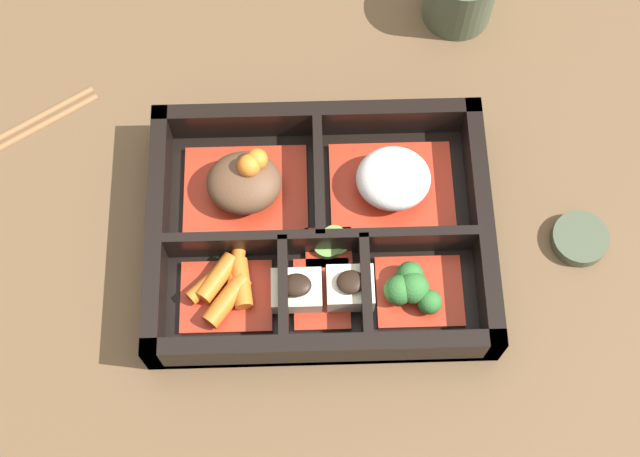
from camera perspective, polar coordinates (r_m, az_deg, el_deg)
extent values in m
plane|color=brown|center=(0.77, 0.00, -0.71)|extent=(3.00, 3.00, 0.00)
cube|color=black|center=(0.77, 0.00, -0.57)|extent=(0.29, 0.22, 0.01)
cube|color=black|center=(0.72, 0.23, -7.76)|extent=(0.29, 0.01, 0.05)
cube|color=black|center=(0.80, -0.20, 6.88)|extent=(0.29, 0.01, 0.05)
cube|color=black|center=(0.76, -10.31, -0.31)|extent=(0.01, 0.22, 0.05)
cube|color=black|center=(0.76, 10.27, 0.20)|extent=(0.01, 0.22, 0.05)
cube|color=black|center=(0.75, 0.03, -0.99)|extent=(0.26, 0.01, 0.05)
cube|color=black|center=(0.73, -2.33, -4.11)|extent=(0.01, 0.08, 0.05)
cube|color=black|center=(0.73, 2.89, -3.97)|extent=(0.01, 0.08, 0.05)
cube|color=black|center=(0.77, -0.08, 2.84)|extent=(0.01, 0.11, 0.05)
cube|color=#B22D19|center=(0.78, -4.77, 2.31)|extent=(0.11, 0.09, 0.01)
ellipsoid|color=brown|center=(0.76, -4.88, 2.93)|extent=(0.06, 0.06, 0.03)
sphere|color=orange|center=(0.75, -4.57, 4.03)|extent=(0.02, 0.02, 0.02)
sphere|color=orange|center=(0.75, -4.06, 4.44)|extent=(0.02, 0.02, 0.02)
cube|color=#B22D19|center=(0.78, 4.60, 2.54)|extent=(0.11, 0.09, 0.01)
ellipsoid|color=silver|center=(0.76, 4.72, 3.20)|extent=(0.06, 0.06, 0.04)
cube|color=#B22D19|center=(0.74, -6.01, -4.37)|extent=(0.08, 0.06, 0.01)
cylinder|color=#D1661E|center=(0.74, -5.06, -3.51)|extent=(0.02, 0.04, 0.01)
cylinder|color=#D1661E|center=(0.73, -6.00, -4.59)|extent=(0.04, 0.05, 0.02)
cylinder|color=#D1661E|center=(0.74, -5.44, -3.12)|extent=(0.02, 0.05, 0.01)
cylinder|color=#D1661E|center=(0.74, -7.08, -3.40)|extent=(0.04, 0.04, 0.01)
cylinder|color=#D1661E|center=(0.74, -6.59, -3.16)|extent=(0.04, 0.04, 0.02)
cube|color=#B22D19|center=(0.74, 0.27, -4.23)|extent=(0.05, 0.06, 0.01)
cube|color=beige|center=(0.73, -1.51, -3.98)|extent=(0.04, 0.03, 0.02)
ellipsoid|color=black|center=(0.72, -1.53, -3.65)|extent=(0.02, 0.02, 0.01)
cube|color=beige|center=(0.73, 1.94, -3.84)|extent=(0.04, 0.03, 0.02)
ellipsoid|color=black|center=(0.71, 1.98, -3.45)|extent=(0.02, 0.02, 0.01)
cube|color=#B22D19|center=(0.75, 6.38, -4.05)|extent=(0.07, 0.06, 0.01)
sphere|color=#2D6B2D|center=(0.73, 5.07, -3.94)|extent=(0.02, 0.02, 0.02)
sphere|color=#2D6B2D|center=(0.74, 5.77, -2.97)|extent=(0.02, 0.02, 0.02)
sphere|color=#2D6B2D|center=(0.73, 7.02, -4.70)|extent=(0.02, 0.02, 0.02)
sphere|color=#2D6B2D|center=(0.73, 5.96, -3.79)|extent=(0.03, 0.03, 0.03)
cube|color=#B22D19|center=(0.76, 0.56, -1.27)|extent=(0.04, 0.04, 0.01)
cylinder|color=#75A84C|center=(0.75, 0.49, -1.00)|extent=(0.03, 0.03, 0.01)
cylinder|color=#75A84C|center=(0.75, 1.15, -1.06)|extent=(0.02, 0.02, 0.00)
cylinder|color=#75A84C|center=(0.75, 0.92, -0.61)|extent=(0.02, 0.02, 0.01)
cylinder|color=#424C38|center=(0.80, 16.28, -0.64)|extent=(0.05, 0.05, 0.01)
cylinder|color=black|center=(0.79, 16.36, -0.53)|extent=(0.03, 0.03, 0.00)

